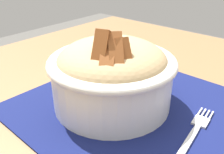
{
  "coord_description": "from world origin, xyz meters",
  "views": [
    {
      "loc": [
        0.15,
        -0.29,
        1.02
      ],
      "look_at": [
        -0.09,
        -0.02,
        0.83
      ],
      "focal_mm": 39.98,
      "sensor_mm": 36.0,
      "label": 1
    }
  ],
  "objects": [
    {
      "name": "placemat",
      "position": [
        -0.03,
        -0.0,
        0.78
      ],
      "size": [
        0.41,
        0.35,
        0.0
      ],
      "primitive_type": "cube",
      "rotation": [
        0.0,
        0.0,
        -0.02
      ],
      "color": "#11194C",
      "rests_on": "table"
    },
    {
      "name": "bowl",
      "position": [
        -0.09,
        -0.02,
        0.84
      ],
      "size": [
        0.25,
        0.25,
        0.14
      ],
      "color": "silver",
      "rests_on": "placemat"
    },
    {
      "name": "fork",
      "position": [
        0.05,
        0.01,
        0.78
      ],
      "size": [
        0.03,
        0.13,
        0.0
      ],
      "color": "#BDBDBD",
      "rests_on": "placemat"
    }
  ]
}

